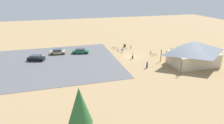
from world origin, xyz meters
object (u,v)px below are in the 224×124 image
Objects in this scene: trash_bin at (125,46)px; bicycle_black_near_sign at (114,48)px; bicycle_orange_by_bin at (154,55)px; bicycle_green_back_row at (124,46)px; bike_pavilion at (194,52)px; bicycle_red_yard_left at (151,53)px; bicycle_yellow_yard_right at (118,50)px; car_black_near_entry at (36,58)px; car_tan_back_corner at (58,52)px; bicycle_teal_yard_front at (125,49)px; lot_sign at (122,51)px; visitor_near_lot at (133,55)px; bicycle_purple_yard_center at (121,52)px; visitor_crossing_yard at (171,51)px; car_green_aisle_side at (80,51)px; visitor_at_bikes at (147,64)px; bicycle_blue_near_porch at (131,47)px; pine_far_west at (80,106)px.

trash_bin is 4.36m from bicycle_black_near_sign.
bicycle_green_back_row is (5.04, -10.85, 0.02)m from bicycle_orange_by_bin.
bike_pavilion is 12.75m from bicycle_red_yard_left.
bicycle_orange_by_bin is 11.07m from bicycle_yellow_yard_right.
car_black_near_entry reaches higher than car_tan_back_corner.
lot_sign is at bearing 64.15° from bicycle_teal_yard_front.
bicycle_yellow_yard_right is 0.97× the size of visitor_near_lot.
trash_bin reaches higher than bicycle_purple_yard_center.
visitor_crossing_yard is at bearing 161.04° from bicycle_red_yard_left.
car_green_aisle_side is at bearing -165.08° from car_black_near_entry.
car_tan_back_corner is (17.21, -6.71, -0.65)m from lot_sign.
visitor_near_lot is at bearing 102.72° from bicycle_black_near_sign.
visitor_at_bikes is (-25.64, 12.60, 0.12)m from car_black_near_entry.
lot_sign is at bearing -8.72° from visitor_crossing_yard.
bicycle_blue_near_porch reaches higher than bicycle_purple_yard_center.
bicycle_purple_yard_center is 18.36m from car_tan_back_corner.
bicycle_orange_by_bin is (-8.60, 2.33, -1.05)m from lot_sign.
pine_far_west is at bearing 63.59° from bicycle_purple_yard_center.
bike_pavilion is at bearing 130.52° from bicycle_yellow_yard_right.
car_tan_back_corner is at bearing -3.06° from bicycle_teal_yard_front.
bicycle_teal_yard_front is 3.29m from bicycle_black_near_sign.
car_green_aisle_side is at bearing -17.27° from bicycle_red_yard_left.
bicycle_yellow_yard_right is at bearing -173.58° from car_black_near_entry.
bicycle_black_near_sign is (4.07, 1.57, -0.09)m from trash_bin.
visitor_crossing_yard is (-29.31, -27.54, -3.71)m from pine_far_west.
bicycle_black_near_sign is 0.39× the size of car_tan_back_corner.
visitor_at_bikes is (-2.41, 15.21, 0.52)m from bicycle_yellow_yard_right.
pine_far_west is 40.11m from bicycle_black_near_sign.
bicycle_red_yard_left is 11.33m from visitor_at_bikes.
bicycle_teal_yard_front is 0.31× the size of car_tan_back_corner.
bicycle_blue_near_porch is 15.85m from car_green_aisle_side.
bicycle_green_back_row is at bearing -55.17° from bicycle_blue_near_porch.
lot_sign reaches higher than bicycle_black_near_sign.
bicycle_blue_near_porch is at bearing -97.54° from visitor_at_bikes.
car_tan_back_corner is at bearing -0.84° from bicycle_blue_near_porch.
trash_bin is 21.21m from car_tan_back_corner.
car_tan_back_corner is 2.59× the size of visitor_near_lot.
visitor_crossing_yard is at bearing -136.78° from pine_far_west.
bicycle_yellow_yard_right is (8.15, -7.49, 0.02)m from bicycle_orange_by_bin.
visitor_near_lot is at bearing 2.89° from visitor_crossing_yard.
car_black_near_entry is at bearing 7.87° from bicycle_blue_near_porch.
car_green_aisle_side is at bearing -33.38° from visitor_near_lot.
car_green_aisle_side is (15.83, 0.65, 0.33)m from bicycle_blue_near_porch.
bicycle_teal_yard_front is (5.87, -7.98, -0.01)m from bicycle_orange_by_bin.
lot_sign is 1.29× the size of visitor_near_lot.
visitor_at_bikes reaches higher than bicycle_teal_yard_front.
visitor_crossing_yard reaches higher than bicycle_black_near_sign.
bicycle_red_yard_left is 1.14× the size of bicycle_blue_near_porch.
visitor_crossing_yard is (-31.19, 8.86, 0.18)m from car_tan_back_corner.
bike_pavilion is 19.69m from bicycle_purple_yard_center.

